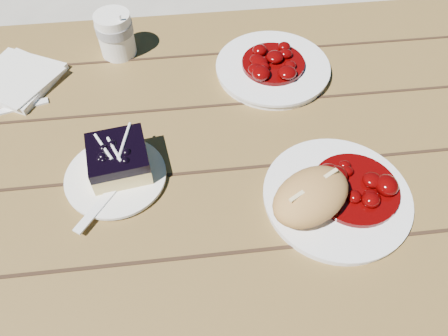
{
  "coord_description": "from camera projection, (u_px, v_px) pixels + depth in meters",
  "views": [
    {
      "loc": [
        0.02,
        -0.54,
        1.36
      ],
      "look_at": [
        0.07,
        -0.12,
        0.81
      ],
      "focal_mm": 35.0,
      "sensor_mm": 36.0,
      "label": 1
    }
  ],
  "objects": [
    {
      "name": "fork_dessert",
      "position": [
        101.0,
        203.0,
        0.71
      ],
      "size": [
        0.11,
        0.15,
        0.0
      ],
      "primitive_type": null,
      "rotation": [
        0.0,
        0.0,
        -0.61
      ],
      "color": "white",
      "rests_on": "dessert_plate"
    },
    {
      "name": "picnic_table",
      "position": [
        186.0,
        189.0,
        0.94
      ],
      "size": [
        2.0,
        1.55,
        0.75
      ],
      "color": "brown",
      "rests_on": "ground"
    },
    {
      "name": "ground",
      "position": [
        198.0,
        293.0,
        1.4
      ],
      "size": [
        60.0,
        60.0,
        0.0
      ],
      "primitive_type": "plane",
      "color": "#A8A398",
      "rests_on": "ground"
    },
    {
      "name": "main_plate",
      "position": [
        336.0,
        198.0,
        0.72
      ],
      "size": [
        0.24,
        0.24,
        0.02
      ],
      "primitive_type": "cylinder",
      "color": "white",
      "rests_on": "picnic_table"
    },
    {
      "name": "second_stew",
      "position": [
        274.0,
        58.0,
        0.89
      ],
      "size": [
        0.13,
        0.13,
        0.04
      ],
      "primitive_type": null,
      "color": "#540303",
      "rests_on": "second_plate"
    },
    {
      "name": "blueberry_cake",
      "position": [
        119.0,
        158.0,
        0.73
      ],
      "size": [
        0.11,
        0.11,
        0.06
      ],
      "rotation": [
        0.0,
        0.0,
        0.15
      ],
      "color": "#EBD280",
      "rests_on": "dessert_plate"
    },
    {
      "name": "napkin_stack",
      "position": [
        17.0,
        79.0,
        0.9
      ],
      "size": [
        0.2,
        0.2,
        0.01
      ],
      "primitive_type": "cube",
      "rotation": [
        0.0,
        0.0,
        1.09
      ],
      "color": "white",
      "rests_on": "picnic_table"
    },
    {
      "name": "coffee_cup",
      "position": [
        116.0,
        35.0,
        0.92
      ],
      "size": [
        0.08,
        0.08,
        0.09
      ],
      "primitive_type": "cylinder",
      "color": "white",
      "rests_on": "picnic_table"
    },
    {
      "name": "fork_table",
      "position": [
        16.0,
        108.0,
        0.85
      ],
      "size": [
        0.16,
        0.06,
        0.0
      ],
      "primitive_type": null,
      "rotation": [
        0.0,
        0.0,
        1.82
      ],
      "color": "white",
      "rests_on": "picnic_table"
    },
    {
      "name": "second_plate",
      "position": [
        273.0,
        69.0,
        0.92
      ],
      "size": [
        0.23,
        0.23,
        0.02
      ],
      "primitive_type": "cylinder",
      "color": "white",
      "rests_on": "picnic_table"
    },
    {
      "name": "bread_roll",
      "position": [
        311.0,
        196.0,
        0.67
      ],
      "size": [
        0.16,
        0.15,
        0.07
      ],
      "primitive_type": "ellipsoid",
      "rotation": [
        0.0,
        0.0,
        0.53
      ],
      "color": "#B38144",
      "rests_on": "main_plate"
    },
    {
      "name": "dessert_plate",
      "position": [
        116.0,
        177.0,
        0.75
      ],
      "size": [
        0.17,
        0.17,
        0.01
      ],
      "primitive_type": "cylinder",
      "color": "white",
      "rests_on": "picnic_table"
    },
    {
      "name": "goulash_stew",
      "position": [
        357.0,
        183.0,
        0.7
      ],
      "size": [
        0.14,
        0.14,
        0.04
      ],
      "primitive_type": null,
      "color": "#540303",
      "rests_on": "main_plate"
    }
  ]
}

